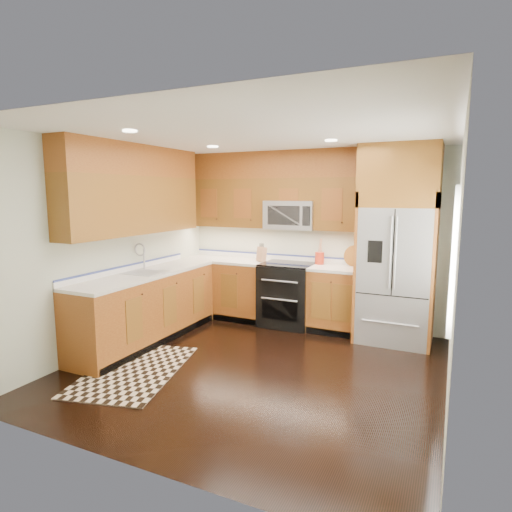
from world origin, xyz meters
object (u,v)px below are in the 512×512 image
at_px(refrigerator, 397,245).
at_px(rug, 134,370).
at_px(range, 287,295).
at_px(knife_block, 262,254).
at_px(utensil_crock, 320,255).

relative_size(refrigerator, rug, 1.65).
bearing_deg(rug, range, 53.69).
relative_size(range, refrigerator, 0.36).
distance_m(refrigerator, knife_block, 2.01).
xyz_separation_m(rug, knife_block, (0.51, 2.35, 1.05)).
bearing_deg(utensil_crock, knife_block, -171.40).
height_order(refrigerator, rug, refrigerator).
height_order(rug, utensil_crock, utensil_crock).
bearing_deg(range, refrigerator, -1.40).
distance_m(range, rug, 2.55).
bearing_deg(utensil_crock, rug, -119.20).
xyz_separation_m(knife_block, utensil_crock, (0.88, 0.13, 0.02)).
distance_m(refrigerator, rug, 3.63).
distance_m(refrigerator, utensil_crock, 1.15).
bearing_deg(knife_block, rug, -102.22).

